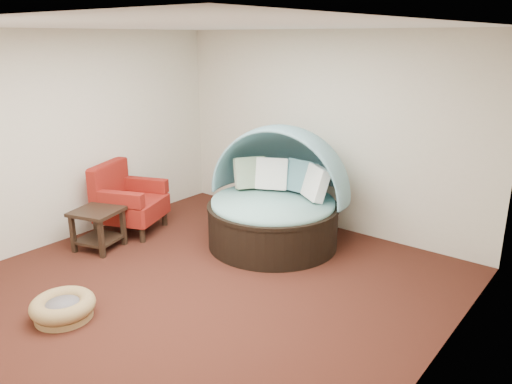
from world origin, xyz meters
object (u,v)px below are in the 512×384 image
Objects in this scene: pet_basket at (63,307)px; side_table at (98,224)px; canopy_daybed at (276,190)px; red_armchair at (127,200)px.

side_table is (-1.18, 1.26, 0.24)m from pet_basket.
canopy_daybed is at bearing 43.61° from side_table.
pet_basket is 1.74m from side_table.
red_armchair is at bearing 126.23° from pet_basket.
canopy_daybed is 3.00m from pet_basket.
canopy_daybed is 2.84× the size of pet_basket.
red_armchair is (-1.40, 1.91, 0.34)m from pet_basket.
red_armchair reaches higher than side_table.
canopy_daybed reaches higher than red_armchair.
red_armchair is at bearing 108.51° from side_table.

